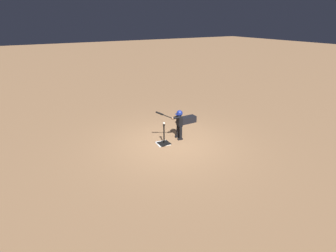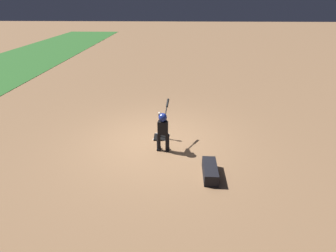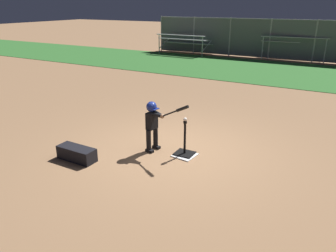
{
  "view_description": "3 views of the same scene",
  "coord_description": "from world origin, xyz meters",
  "px_view_note": "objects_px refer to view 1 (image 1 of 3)",
  "views": [
    {
      "loc": [
        4.38,
        7.25,
        4.17
      ],
      "look_at": [
        0.03,
        -0.2,
        0.62
      ],
      "focal_mm": 28.0,
      "sensor_mm": 36.0,
      "label": 1
    },
    {
      "loc": [
        -6.66,
        -0.61,
        3.77
      ],
      "look_at": [
        -0.25,
        -0.37,
        0.64
      ],
      "focal_mm": 28.0,
      "sensor_mm": 36.0,
      "label": 2
    },
    {
      "loc": [
        3.01,
        -5.83,
        3.05
      ],
      "look_at": [
        -0.01,
        -0.37,
        0.69
      ],
      "focal_mm": 35.0,
      "sensor_mm": 36.0,
      "label": 3
    }
  ],
  "objects_px": {
    "batting_tee": "(164,141)",
    "baseball": "(164,123)",
    "batter_child": "(178,121)",
    "equipment_bag": "(186,120)"
  },
  "relations": [
    {
      "from": "baseball",
      "to": "equipment_bag",
      "type": "height_order",
      "value": "baseball"
    },
    {
      "from": "batting_tee",
      "to": "batter_child",
      "type": "relative_size",
      "value": 0.64
    },
    {
      "from": "batter_child",
      "to": "equipment_bag",
      "type": "height_order",
      "value": "batter_child"
    },
    {
      "from": "baseball",
      "to": "batter_child",
      "type": "bearing_deg",
      "value": -168.73
    },
    {
      "from": "batter_child",
      "to": "equipment_bag",
      "type": "xyz_separation_m",
      "value": [
        -1.15,
        -1.16,
        -0.57
      ]
    },
    {
      "from": "batter_child",
      "to": "baseball",
      "type": "distance_m",
      "value": 0.71
    },
    {
      "from": "batting_tee",
      "to": "baseball",
      "type": "bearing_deg",
      "value": 153.43
    },
    {
      "from": "batting_tee",
      "to": "baseball",
      "type": "xyz_separation_m",
      "value": [
        -0.0,
        0.0,
        0.68
      ]
    },
    {
      "from": "batting_tee",
      "to": "batter_child",
      "type": "xyz_separation_m",
      "value": [
        -0.69,
        -0.14,
        0.59
      ]
    },
    {
      "from": "batting_tee",
      "to": "equipment_bag",
      "type": "distance_m",
      "value": 2.25
    }
  ]
}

